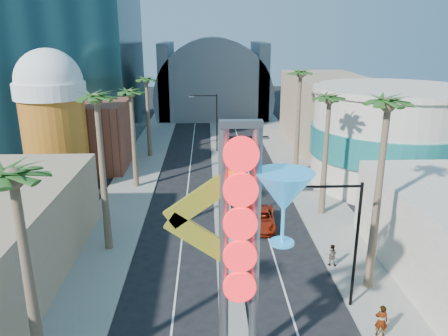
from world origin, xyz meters
The scene contains 22 objects.
sidewalk_west centered at (-9.50, 35.00, 0.07)m, with size 5.00×100.00×0.15m, color gray.
sidewalk_east centered at (9.50, 35.00, 0.07)m, with size 5.00×100.00×0.15m, color gray.
median centered at (0.00, 38.00, 0.07)m, with size 1.60×84.00×0.15m, color gray.
brick_filler_west centered at (-16.00, 38.00, 4.00)m, with size 10.00×10.00×8.00m, color brown.
filler_east centered at (16.00, 48.00, 5.00)m, with size 10.00×20.00×10.00m, color tan.
beer_mug centered at (-17.00, 30.00, 7.84)m, with size 7.00×7.00×14.50m.
turquoise_building centered at (18.00, 30.00, 5.25)m, with size 16.60×16.60×10.60m.
canopy centered at (0.00, 72.00, 4.31)m, with size 22.00×16.00×22.00m.
neon_sign centered at (0.82, 2.96, 7.31)m, with size 6.53×2.60×12.55m.
streetlight_0 centered at (0.55, 20.00, 4.88)m, with size 3.79×0.25×8.00m.
streetlight_1 centered at (-0.55, 44.00, 4.88)m, with size 3.79×0.25×8.00m.
streetlight_2 centered at (6.72, 8.00, 4.83)m, with size 3.45×0.25×8.00m.
palm_0 centered at (-9.00, 2.00, 9.93)m, with size 2.40×2.40×11.70m.
palm_1 centered at (-9.00, 16.00, 10.82)m, with size 2.40×2.40×12.70m.
palm_2 centered at (-9.00, 30.00, 9.48)m, with size 2.40×2.40×11.20m.
palm_3 centered at (-9.00, 42.00, 9.48)m, with size 2.40×2.40×11.20m.
palm_5 centered at (9.00, 10.00, 11.27)m, with size 2.40×2.40×13.20m.
palm_6 centered at (9.00, 22.00, 9.93)m, with size 2.40×2.40×11.70m.
palm_7 centered at (9.00, 34.00, 10.82)m, with size 2.40×2.40×12.70m.
red_pickup centered at (3.13, 19.62, 0.73)m, with size 2.42×5.25×1.46m, color #A1230C.
pedestrian_a centered at (7.89, 5.13, 1.10)m, with size 0.69×0.46×1.91m, color gray.
pedestrian_b centered at (7.30, 12.70, 0.94)m, with size 0.77×0.60×1.59m, color gray.
Camera 1 is at (-1.40, -14.47, 16.00)m, focal length 35.00 mm.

